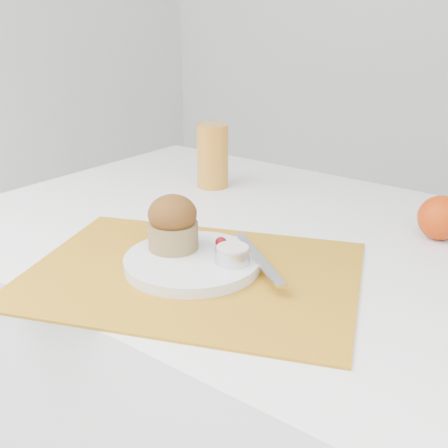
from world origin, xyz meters
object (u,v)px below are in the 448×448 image
Objects in this scene: muffin at (173,223)px; juice_glass at (213,156)px; orange at (440,218)px; plate at (192,262)px; table at (270,407)px.

juice_glass is at bearing 119.38° from muffin.
muffin is at bearing -131.55° from orange.
orange is (0.26, 0.35, 0.03)m from plate.
plate is 2.72× the size of orange.
muffin reaches higher than orange.
juice_glass is at bearing 124.23° from plate.
table is at bearing -145.68° from orange.
juice_glass reaches higher than orange.
plate reaches higher than table.
table is at bearing 68.36° from muffin.
table is 8.60× the size of juice_glass.
plate is (-0.03, -0.20, 0.39)m from table.
muffin is at bearing -111.64° from table.
table is 0.54m from juice_glass.
orange is at bearing 53.63° from plate.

